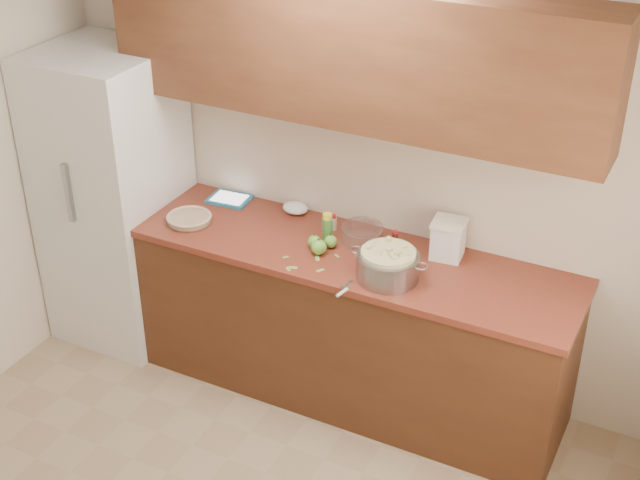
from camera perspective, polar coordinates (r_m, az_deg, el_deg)
The scene contains 23 objects.
room_shell at distance 3.47m, azimuth -9.78°, elevation -6.19°, with size 3.60×3.60×3.60m.
counter_run at distance 4.98m, azimuth 0.93°, elevation -5.09°, with size 2.64×0.68×0.92m.
upper_cabinets at distance 4.43m, azimuth 1.99°, elevation 11.94°, with size 2.60×0.34×0.70m, color brown.
fridge at distance 5.42m, azimuth -13.02°, elevation 2.63°, with size 0.70×0.70×1.80m, color silver.
pie at distance 5.03m, azimuth -8.38°, elevation 1.37°, with size 0.26×0.26×0.04m.
colander at distance 4.45m, azimuth 4.36°, elevation -1.62°, with size 0.42×0.32×0.16m.
flour_canister at distance 4.65m, azimuth 8.20°, elevation 0.09°, with size 0.19×0.19×0.21m.
tablet at distance 5.24m, azimuth -5.81°, elevation 2.63°, with size 0.25×0.20×0.02m.
paring_knife at distance 4.37m, azimuth 1.46°, elevation -3.30°, with size 0.05×0.17×0.02m.
lemon_bottle at distance 4.77m, azimuth 0.48°, elevation 0.81°, with size 0.06×0.06×0.16m.
cinnamon_shaker at distance 4.89m, azimuth 0.85°, elevation 1.12°, with size 0.04×0.04×0.09m.
vanilla_bottle at distance 4.75m, azimuth 4.82°, elevation 0.11°, with size 0.03×0.03×0.09m.
mixing_bowl at distance 4.78m, azimuth 2.72°, elevation 0.46°, with size 0.23×0.23×0.09m.
paper_towel at distance 5.06m, azimuth -1.58°, elevation 2.06°, with size 0.15×0.12×0.06m, color white.
apple_left at distance 4.72m, azimuth -0.37°, elevation -0.12°, with size 0.07×0.07×0.08m.
apple_center at distance 4.72m, azimuth 0.69°, elevation -0.10°, with size 0.07×0.07×0.08m.
apple_front at distance 4.66m, azimuth -0.08°, elevation -0.46°, with size 0.08×0.08×0.10m.
peel_a at distance 4.65m, azimuth -2.21°, elevation -1.10°, with size 0.03×0.01×0.00m, color #8CB658.
peel_b at distance 4.54m, azimuth 0.03°, elevation -1.95°, with size 0.04×0.02×0.00m, color #8CB658.
peel_c at distance 4.55m, azimuth -2.05°, elevation -1.86°, with size 0.04×0.02×0.00m, color #8CB658.
peel_d at distance 4.64m, azimuth -0.17°, elevation -1.18°, with size 0.05×0.02×0.00m, color #8CB658.
peel_e at distance 4.56m, azimuth -1.77°, elevation -1.78°, with size 0.05×0.02×0.00m, color #8CB658.
peel_f at distance 4.66m, azimuth 1.08°, elevation -1.03°, with size 0.03×0.01×0.00m, color #8CB658.
Camera 1 is at (1.77, -2.19, 3.33)m, focal length 50.00 mm.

